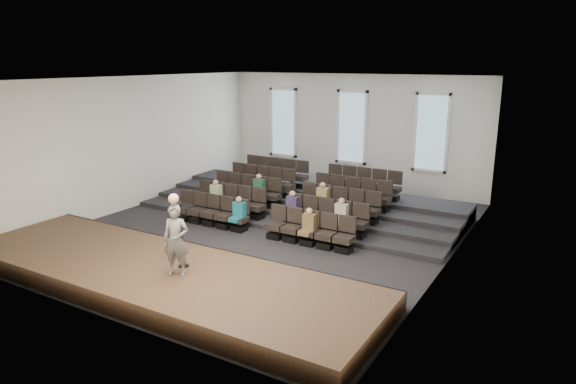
# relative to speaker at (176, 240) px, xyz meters

# --- Properties ---
(ground) EXTENTS (14.00, 14.00, 0.00)m
(ground) POSITION_rel_speaker_xyz_m (-0.78, 5.23, -1.38)
(ground) COLOR black
(ground) RESTS_ON ground
(ceiling) EXTENTS (12.00, 14.00, 0.02)m
(ceiling) POSITION_rel_speaker_xyz_m (-0.78, 5.23, 3.63)
(ceiling) COLOR white
(ceiling) RESTS_ON ground
(wall_back) EXTENTS (12.00, 0.04, 5.00)m
(wall_back) POSITION_rel_speaker_xyz_m (-0.78, 12.25, 1.12)
(wall_back) COLOR white
(wall_back) RESTS_ON ground
(wall_front) EXTENTS (12.00, 0.04, 5.00)m
(wall_front) POSITION_rel_speaker_xyz_m (-0.78, -1.79, 1.12)
(wall_front) COLOR white
(wall_front) RESTS_ON ground
(wall_left) EXTENTS (0.04, 14.00, 5.00)m
(wall_left) POSITION_rel_speaker_xyz_m (-6.80, 5.23, 1.12)
(wall_left) COLOR white
(wall_left) RESTS_ON ground
(wall_right) EXTENTS (0.04, 14.00, 5.00)m
(wall_right) POSITION_rel_speaker_xyz_m (5.24, 5.23, 1.12)
(wall_right) COLOR white
(wall_right) RESTS_ON ground
(stage) EXTENTS (11.80, 3.60, 0.50)m
(stage) POSITION_rel_speaker_xyz_m (-0.78, 0.13, -1.13)
(stage) COLOR #412E1C
(stage) RESTS_ON ground
(stage_lip) EXTENTS (11.80, 0.06, 0.52)m
(stage_lip) POSITION_rel_speaker_xyz_m (-0.78, 1.90, -1.13)
(stage_lip) COLOR black
(stage_lip) RESTS_ON ground
(risers) EXTENTS (11.80, 4.80, 0.60)m
(risers) POSITION_rel_speaker_xyz_m (-0.78, 8.40, -1.19)
(risers) COLOR black
(risers) RESTS_ON ground
(seating_rows) EXTENTS (6.80, 4.70, 1.67)m
(seating_rows) POSITION_rel_speaker_xyz_m (-0.78, 6.77, -0.70)
(seating_rows) COLOR black
(seating_rows) RESTS_ON ground
(windows) EXTENTS (8.44, 0.10, 3.24)m
(windows) POSITION_rel_speaker_xyz_m (-0.78, 12.18, 1.32)
(windows) COLOR white
(windows) RESTS_ON wall_back
(audience) EXTENTS (5.45, 2.64, 1.10)m
(audience) POSITION_rel_speaker_xyz_m (-0.50, 5.68, -0.55)
(audience) COLOR #18697B
(audience) RESTS_ON seating_rows
(speaker) EXTENTS (0.75, 0.62, 1.76)m
(speaker) POSITION_rel_speaker_xyz_m (0.00, 0.00, 0.00)
(speaker) COLOR #605D5B
(speaker) RESTS_ON stage
(mic_stand) EXTENTS (0.28, 0.28, 1.65)m
(mic_stand) POSITION_rel_speaker_xyz_m (-0.22, 0.46, -0.39)
(mic_stand) COLOR black
(mic_stand) RESTS_ON stage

